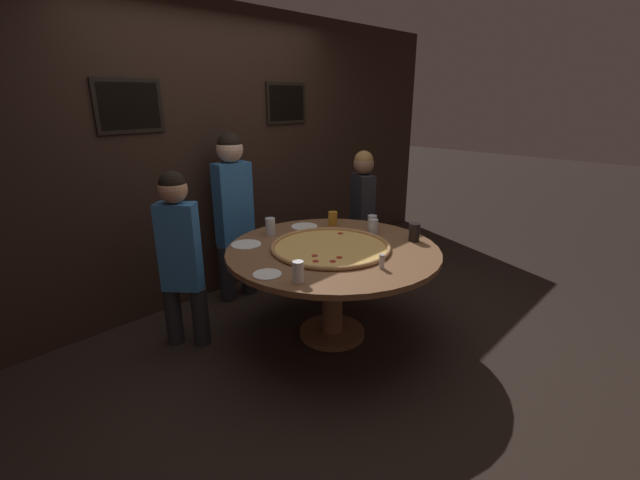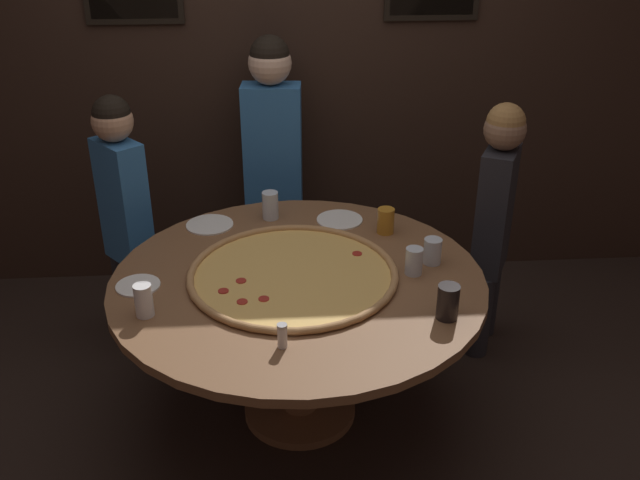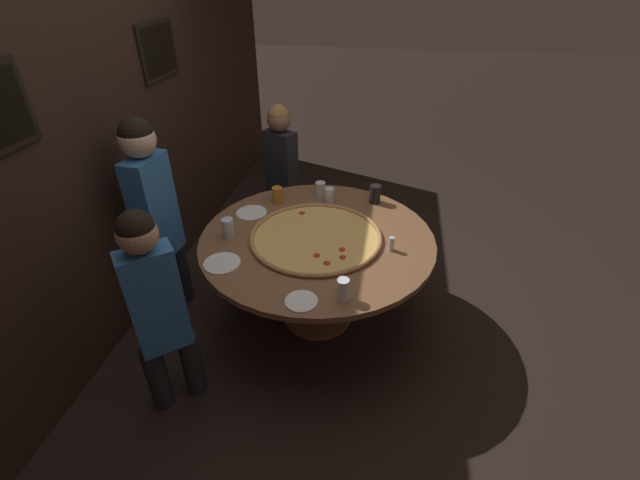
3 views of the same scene
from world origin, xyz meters
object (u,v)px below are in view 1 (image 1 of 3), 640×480
dining_table (333,264)px  diner_far_right (180,251)px  drink_cup_front_edge (270,226)px  drink_cup_beside_pizza (333,219)px  drink_cup_near_right (374,226)px  white_plate_left_side (246,244)px  condiment_shaker (382,261)px  diner_centre_back (234,208)px  diner_side_left (362,210)px  drink_cup_centre_back (414,232)px  drink_cup_by_shaker (372,222)px  white_plate_right_side (304,226)px  drink_cup_near_left (298,272)px  giant_pizza (331,247)px  white_plate_near_front (267,274)px

dining_table → diner_far_right: (-0.85, 0.73, 0.15)m
drink_cup_front_edge → diner_far_right: (-0.74, 0.14, -0.05)m
drink_cup_front_edge → drink_cup_beside_pizza: (0.55, -0.20, -0.01)m
drink_cup_near_right → white_plate_left_side: 1.05m
condiment_shaker → diner_centre_back: size_ratio=0.06×
diner_far_right → diner_side_left: bearing=-137.2°
drink_cup_centre_back → white_plate_left_side: (-0.97, 0.88, -0.07)m
drink_cup_by_shaker → diner_side_left: bearing=46.3°
dining_table → diner_side_left: size_ratio=1.20×
drink_cup_by_shaker → white_plate_left_side: size_ratio=0.51×
drink_cup_centre_back → dining_table: bearing=147.9°
dining_table → drink_cup_beside_pizza: size_ratio=12.98×
white_plate_left_side → diner_centre_back: (0.32, 0.59, 0.13)m
diner_centre_back → white_plate_left_side: bearing=66.2°
white_plate_right_side → diner_far_right: (-1.08, 0.19, 0.02)m
drink_cup_near_right → diner_far_right: (-1.35, 0.73, -0.04)m
drink_cup_near_right → white_plate_left_side: drink_cup_near_right is taller
drink_cup_front_edge → drink_cup_by_shaker: drink_cup_front_edge is taller
dining_table → drink_cup_near_left: drink_cup_near_left is taller
drink_cup_near_right → diner_centre_back: 1.27m
giant_pizza → drink_cup_near_left: (-0.58, -0.26, 0.05)m
white_plate_right_side → white_plate_near_front: 1.06m
giant_pizza → diner_far_right: size_ratio=0.67×
drink_cup_near_right → diner_side_left: size_ratio=0.09×
diner_side_left → white_plate_near_front: bearing=-45.3°
white_plate_left_side → diner_centre_back: bearing=61.6°
white_plate_left_side → condiment_shaker: 1.08m
drink_cup_by_shaker → drink_cup_centre_back: bearing=-94.4°
drink_cup_near_right → white_plate_near_front: 1.17m
drink_cup_near_left → diner_centre_back: diner_centre_back is taller
white_plate_right_side → diner_side_left: 0.77m
drink_cup_near_right → diner_centre_back: (-0.59, 1.12, 0.07)m
white_plate_right_side → drink_cup_front_edge: bearing=171.6°
drink_cup_front_edge → dining_table: bearing=-79.4°
giant_pizza → diner_far_right: (-0.83, 0.72, 0.01)m
drink_cup_by_shaker → diner_side_left: diner_side_left is taller
diner_centre_back → diner_far_right: 0.86m
drink_cup_front_edge → drink_cup_beside_pizza: 0.58m
giant_pizza → drink_cup_near_right: drink_cup_near_right is taller
drink_cup_near_left → diner_side_left: bearing=25.3°
giant_pizza → white_plate_left_side: giant_pizza is taller
drink_cup_near_left → white_plate_right_side: size_ratio=0.59×
drink_cup_centre_back → drink_cup_near_right: size_ratio=1.17×
drink_cup_beside_pizza → white_plate_near_front: size_ratio=0.67×
white_plate_left_side → diner_side_left: (1.41, -0.02, 0.01)m
drink_cup_near_left → white_plate_left_side: drink_cup_near_left is taller
white_plate_left_side → drink_cup_beside_pizza: bearing=-9.1°
drink_cup_front_edge → drink_cup_near_left: (-0.49, -0.84, -0.00)m
drink_cup_front_edge → drink_cup_near_left: 0.98m
white_plate_right_side → diner_centre_back: 0.67m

